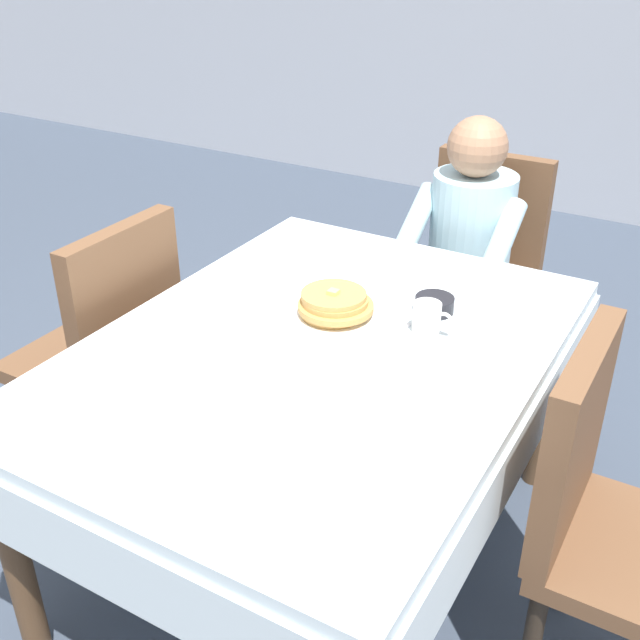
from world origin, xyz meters
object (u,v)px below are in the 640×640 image
Objects in this scene: dining_table_main at (317,374)px; knife_right_of_plate at (392,339)px; spoon_near_edge at (274,383)px; bowl_butter at (434,304)px; chair_diner at (478,261)px; plate_breakfast at (333,317)px; chair_left_side at (108,340)px; cup_coffee at (427,318)px; chair_right_side at (607,510)px; breakfast_stack at (334,304)px; syrup_pitcher at (280,270)px; fork_left_of_plate at (272,306)px; diner_person at (467,242)px.

knife_right_of_plate is (0.16, 0.12, 0.09)m from dining_table_main.
bowl_butter is at bearing 64.89° from spoon_near_edge.
chair_diner is at bearing 82.75° from spoon_near_edge.
dining_table_main is at bearing -77.32° from plate_breakfast.
plate_breakfast is (-0.07, -1.03, 0.22)m from chair_diner.
chair_left_side reaches higher than cup_coffee.
chair_right_side is (0.77, 0.00, -0.12)m from dining_table_main.
chair_left_side is 0.80m from breakfast_stack.
dining_table_main is 13.85× the size of bowl_butter.
bowl_butter is 0.73× the size of spoon_near_edge.
dining_table_main is at bearing -78.20° from breakfast_stack.
chair_left_side is 3.32× the size of plate_breakfast.
chair_left_side is at bearing -150.26° from syrup_pitcher.
syrup_pitcher is (-1.06, 0.27, 0.25)m from chair_right_side.
syrup_pitcher is (0.48, 0.27, 0.25)m from chair_left_side.
fork_left_of_plate is at bearing -173.09° from breakfast_stack.
syrup_pitcher is at bearing -173.81° from bowl_butter.
diner_person is 9.91× the size of cup_coffee.
cup_coffee reaches higher than syrup_pitcher.
cup_coffee is 0.51m from syrup_pitcher.
plate_breakfast is 0.29m from syrup_pitcher.
bowl_butter is at bearing -69.44° from fork_left_of_plate.
diner_person is at bearing 82.59° from spoon_near_edge.
breakfast_stack is at bearing -100.30° from chair_right_side.
chair_right_side reaches higher than cup_coffee.
spoon_near_edge is (-0.21, -0.42, -0.04)m from cup_coffee.
cup_coffee is 0.45m from fork_left_of_plate.
breakfast_stack is (0.74, 0.15, 0.26)m from chair_left_side.
chair_diner is at bearing -19.54° from fork_left_of_plate.
plate_breakfast is 0.19m from knife_right_of_plate.
bowl_butter is at bearing 102.71° from diner_person.
breakfast_stack is 0.20m from knife_right_of_plate.
chair_diner reaches higher than bowl_butter.
diner_person is at bearing 85.67° from breakfast_stack.
breakfast_stack is 0.26m from cup_coffee.
diner_person is 14.00× the size of syrup_pitcher.
chair_left_side is 11.63× the size of syrup_pitcher.
plate_breakfast is at bearing -26.94° from syrup_pitcher.
spoon_near_edge is (0.04, -0.36, -0.05)m from breakfast_stack.
chair_diner is 11.63× the size of syrup_pitcher.
dining_table_main is 0.78m from chair_right_side.
bowl_butter is at bearing 59.70° from dining_table_main.
syrup_pitcher is 0.17m from fork_left_of_plate.
plate_breakfast is 0.35m from spoon_near_edge.
chair_diner is at bearing 88.27° from dining_table_main.
chair_diner is at bearing 69.98° from syrup_pitcher.
knife_right_of_plate is at bearing 59.23° from spoon_near_edge.
diner_person is 0.88m from breakfast_stack.
bowl_butter is (0.22, 0.18, -0.03)m from breakfast_stack.
chair_right_side reaches higher than dining_table_main.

